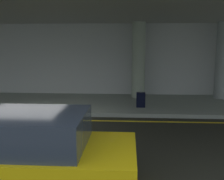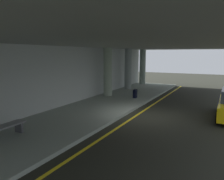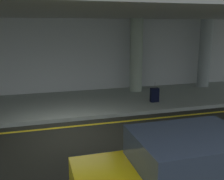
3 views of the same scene
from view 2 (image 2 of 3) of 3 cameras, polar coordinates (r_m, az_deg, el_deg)
name	(u,v)px [view 2 (image 2 of 3)]	position (r m, az deg, el deg)	size (l,w,h in m)	color
ground_plane	(145,116)	(12.80, 8.13, -6.37)	(60.00, 60.00, 0.00)	black
sidewalk	(96,109)	(14.04, -3.98, -4.64)	(26.00, 4.20, 0.15)	gray
lane_stripe_yellow	(137,115)	(12.95, 6.08, -6.13)	(26.00, 0.14, 0.01)	yellow
support_column_left_mid	(108,72)	(17.83, -1.07, 4.43)	(0.65, 0.65, 3.65)	gray
support_column_center	(128,69)	(21.44, 3.93, 5.15)	(0.65, 0.65, 3.65)	gray
support_column_right_mid	(143,67)	(25.17, 7.48, 5.63)	(0.65, 0.65, 3.65)	gray
ceiling_overhang	(103,43)	(13.42, -2.28, 11.44)	(28.00, 13.20, 0.30)	#959690
terminal_back_wall	(65,77)	(15.00, -11.48, 3.15)	(26.00, 0.30, 3.80)	#ACB2AF
suitcase_upright_primary	(135,94)	(17.13, 5.66, -0.89)	(0.36, 0.22, 0.90)	black
bench_metal	(6,128)	(9.97, -24.51, -8.50)	(1.60, 0.50, 0.48)	slate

